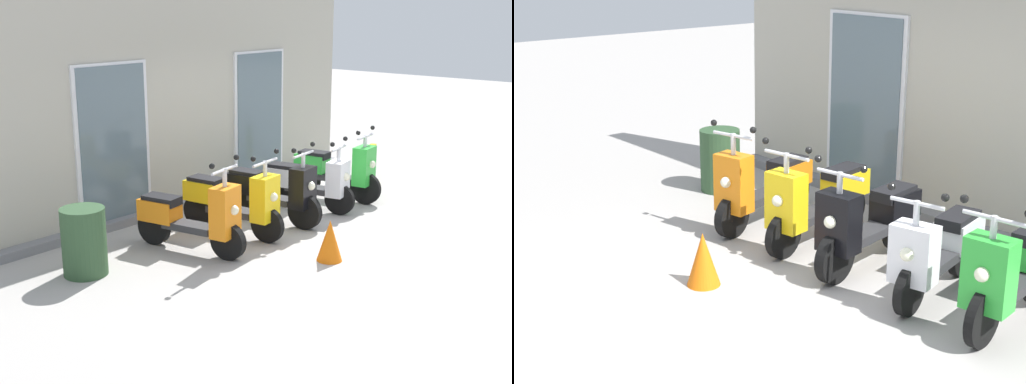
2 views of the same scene
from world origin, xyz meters
TOP-DOWN VIEW (x-y plane):
  - ground_plane at (0.00, 0.00)m, footprint 40.00×40.00m
  - storefront_facade at (0.00, 2.63)m, footprint 7.42×0.50m
  - scooter_orange at (-1.60, 0.87)m, footprint 0.70×1.60m
  - scooter_yellow at (-0.77, 0.93)m, footprint 0.63×1.62m
  - scooter_black at (0.00, 0.89)m, footprint 0.60×1.61m
  - scooter_white at (0.85, 0.89)m, footprint 0.67×1.51m
  - scooter_green at (1.62, 0.89)m, footprint 0.60×1.56m
  - traffic_cone at (-0.70, -0.61)m, footprint 0.32×0.32m
  - trash_bin at (-2.94, 1.28)m, footprint 0.52×0.52m

SIDE VIEW (x-z plane):
  - ground_plane at x=0.00m, z-range 0.00..0.00m
  - traffic_cone at x=-0.70m, z-range 0.00..0.52m
  - trash_bin at x=-2.94m, z-range 0.00..0.81m
  - scooter_white at x=0.85m, z-range -0.12..1.02m
  - scooter_orange at x=-1.60m, z-range -0.17..1.10m
  - scooter_black at x=0.00m, z-range -0.13..1.07m
  - scooter_yellow at x=-0.77m, z-range -0.11..1.10m
  - scooter_green at x=1.62m, z-range -0.11..1.10m
  - storefront_facade at x=0.00m, z-range -0.06..3.48m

